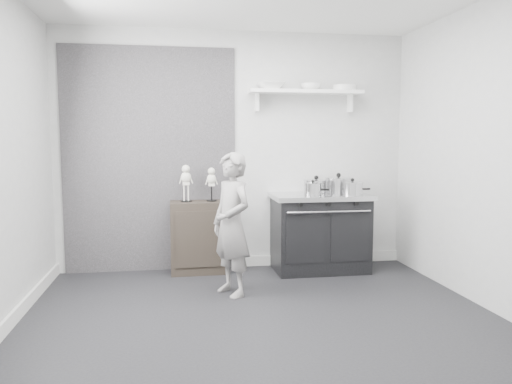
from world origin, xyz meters
TOP-DOWN VIEW (x-y plane):
  - ground at (0.00, 0.00)m, footprint 4.00×4.00m
  - room_shell at (-0.09, 0.15)m, footprint 4.02×3.62m
  - wall_shelf at (0.80, 1.68)m, footprint 1.30×0.26m
  - stove at (0.93, 1.48)m, footprint 1.09×0.68m
  - side_cabinet at (-0.43, 1.61)m, footprint 0.61×0.36m
  - child at (-0.16, 0.74)m, footprint 0.52×0.59m
  - pot_back_left at (0.91, 1.59)m, footprint 0.38×0.29m
  - pot_back_right at (1.17, 1.57)m, footprint 0.39×0.31m
  - pot_front_right at (1.23, 1.29)m, footprint 0.32×0.23m
  - pot_front_center at (0.80, 1.35)m, footprint 0.28×0.19m
  - skeleton_full at (-0.56, 1.61)m, footprint 0.13×0.08m
  - skeleton_torso at (-0.28, 1.61)m, footprint 0.12×0.08m
  - bowl_large at (0.40, 1.67)m, footprint 0.31×0.31m
  - bowl_small at (0.86, 1.67)m, footprint 0.23×0.23m
  - plate_stack at (1.26, 1.67)m, footprint 0.28×0.28m

SIDE VIEW (x-z plane):
  - ground at x=0.00m, z-range 0.00..0.00m
  - side_cabinet at x=-0.43m, z-range 0.00..0.80m
  - stove at x=0.93m, z-range 0.00..0.88m
  - child at x=-0.16m, z-range 0.00..1.36m
  - pot_front_center at x=0.80m, z-range 0.86..1.03m
  - pot_front_right at x=1.23m, z-range 0.85..1.04m
  - pot_back_left at x=0.91m, z-range 0.85..1.05m
  - pot_back_right at x=1.17m, z-range 0.85..1.08m
  - skeleton_torso at x=-0.28m, z-range 0.80..1.23m
  - skeleton_full at x=-0.56m, z-range 0.80..1.27m
  - room_shell at x=-0.09m, z-range 0.28..2.99m
  - wall_shelf at x=0.80m, z-range 1.89..2.13m
  - plate_stack at x=1.26m, z-range 2.04..2.10m
  - bowl_small at x=0.86m, z-range 2.04..2.11m
  - bowl_large at x=0.40m, z-range 2.04..2.12m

